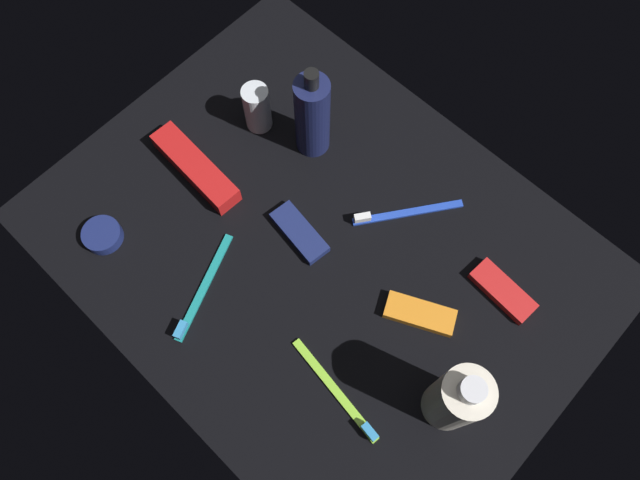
% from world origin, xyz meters
% --- Properties ---
extents(ground_plane, '(0.84, 0.64, 0.01)m').
position_xyz_m(ground_plane, '(0.00, 0.00, -0.01)').
color(ground_plane, black).
extents(lotion_bottle, '(0.06, 0.06, 0.19)m').
position_xyz_m(lotion_bottle, '(0.14, -0.13, 0.08)').
color(lotion_bottle, '#181E4A').
rests_on(lotion_bottle, ground_plane).
extents(bodywash_bottle, '(0.07, 0.07, 0.18)m').
position_xyz_m(bodywash_bottle, '(-0.29, 0.05, 0.08)').
color(bodywash_bottle, silver).
rests_on(bodywash_bottle, ground_plane).
extents(deodorant_stick, '(0.04, 0.04, 0.09)m').
position_xyz_m(deodorant_stick, '(0.23, -0.09, 0.04)').
color(deodorant_stick, silver).
rests_on(deodorant_stick, ground_plane).
extents(toothbrush_blue, '(0.12, 0.15, 0.02)m').
position_xyz_m(toothbrush_blue, '(-0.06, -0.13, 0.01)').
color(toothbrush_blue, blue).
rests_on(toothbrush_blue, ground_plane).
extents(toothbrush_teal, '(0.08, 0.17, 0.02)m').
position_xyz_m(toothbrush_teal, '(0.08, 0.18, 0.01)').
color(toothbrush_teal, teal).
rests_on(toothbrush_teal, ground_plane).
extents(toothbrush_lime, '(0.18, 0.04, 0.02)m').
position_xyz_m(toothbrush_lime, '(-0.18, 0.15, 0.01)').
color(toothbrush_lime, '#8CD133').
rests_on(toothbrush_lime, ground_plane).
extents(toothpaste_box_red, '(0.18, 0.05, 0.03)m').
position_xyz_m(toothpaste_box_red, '(0.24, 0.04, 0.02)').
color(toothpaste_box_red, red).
rests_on(toothpaste_box_red, ground_plane).
extents(snack_bar_navy, '(0.11, 0.05, 0.01)m').
position_xyz_m(snack_bar_navy, '(0.04, 0.01, 0.01)').
color(snack_bar_navy, navy).
rests_on(snack_bar_navy, ground_plane).
extents(snack_bar_red, '(0.11, 0.05, 0.01)m').
position_xyz_m(snack_bar_red, '(-0.25, -0.14, 0.01)').
color(snack_bar_red, red).
rests_on(snack_bar_red, ground_plane).
extents(snack_bar_orange, '(0.11, 0.08, 0.01)m').
position_xyz_m(snack_bar_orange, '(-0.18, -0.02, 0.01)').
color(snack_bar_orange, orange).
rests_on(snack_bar_orange, ground_plane).
extents(cream_tin_left, '(0.06, 0.06, 0.02)m').
position_xyz_m(cream_tin_left, '(0.26, 0.22, 0.01)').
color(cream_tin_left, navy).
rests_on(cream_tin_left, ground_plane).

